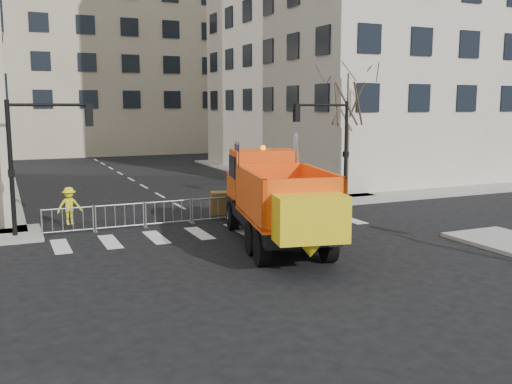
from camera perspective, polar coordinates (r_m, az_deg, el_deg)
name	(u,v)px	position (r m, az deg, el deg)	size (l,w,h in m)	color
ground	(284,264)	(18.96, 2.85, -7.19)	(120.00, 120.00, 0.00)	black
sidewalk_back	(201,216)	(26.59, -5.50, -2.45)	(64.00, 5.00, 0.15)	gray
building_far	(75,44)	(69.09, -17.68, 13.91)	(30.00, 18.00, 24.00)	tan
traffic_light_left	(11,170)	(23.87, -23.29, 1.99)	(0.18, 0.18, 5.40)	black
traffic_light_right	(346,152)	(30.85, 8.97, 3.94)	(0.18, 0.18, 5.40)	black
crowd_barriers	(192,211)	(25.44, -6.46, -1.88)	(12.60, 0.60, 1.10)	#9EA0A5
street_tree	(347,132)	(32.00, 9.09, 5.98)	(3.00, 3.00, 7.50)	#382B21
plow_truck	(277,197)	(21.03, 2.09, -0.52)	(5.02, 10.94, 4.11)	black
cop_a	(272,198)	(26.16, 1.66, -0.56)	(0.72, 0.47, 1.98)	black
cop_b	(253,202)	(25.12, -0.33, -1.04)	(0.92, 0.72, 1.90)	black
cop_c	(275,201)	(26.24, 1.91, -0.88)	(0.98, 0.41, 1.67)	black
worker	(69,206)	(25.48, -18.16, -1.33)	(1.04, 0.60, 1.60)	yellow
newspaper_box	(278,194)	(29.27, 2.25, -0.16)	(0.45, 0.40, 1.10)	#9F240C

